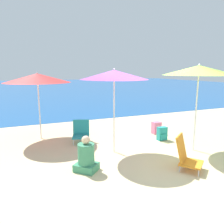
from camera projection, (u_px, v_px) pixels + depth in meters
ground_plane at (160, 160)px, 5.33m from camera, size 60.00×60.00×0.00m
sea_water at (47, 87)px, 27.80m from camera, size 60.00×40.00×0.01m
beach_umbrella_purple at (114, 75)px, 5.46m from camera, size 1.73×1.73×2.20m
beach_umbrella_lime at (199, 70)px, 5.57m from camera, size 1.85×1.85×2.31m
beach_umbrella_red at (37, 78)px, 6.65m from camera, size 2.01×2.01×2.09m
beach_chair_teal at (81, 132)px, 6.58m from camera, size 0.63×0.64×0.66m
beach_chair_orange at (186, 155)px, 4.76m from camera, size 0.72×0.73×0.76m
person_seated_near at (86, 157)px, 4.70m from camera, size 0.61×0.61×0.79m
backpack_teal at (162, 134)px, 6.78m from camera, size 0.29×0.20×0.42m
backpack_pink at (156, 128)px, 7.46m from camera, size 0.28×0.25×0.41m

